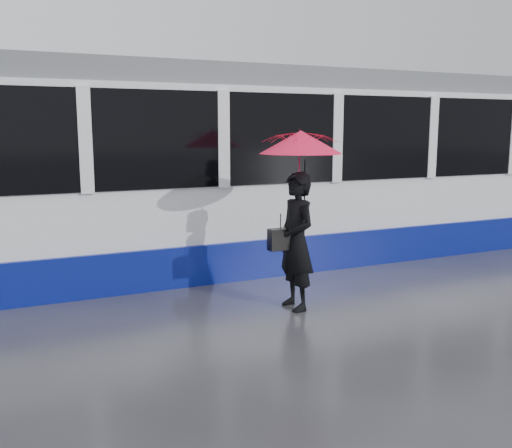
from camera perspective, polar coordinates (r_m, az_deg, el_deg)
name	(u,v)px	position (r m, az deg, el deg)	size (l,w,h in m)	color
ground	(179,316)	(7.41, -7.72, -9.14)	(90.00, 90.00, 0.00)	#2D2D32
rails	(134,271)	(9.73, -12.08, -4.66)	(34.00, 1.51, 0.02)	#3F3D38
tram	(323,167)	(10.84, 6.75, 5.65)	(26.00, 2.56, 3.35)	white
woman	(296,241)	(7.46, 4.04, -1.75)	(0.66, 0.43, 1.81)	black
umbrella	(301,158)	(7.35, 4.48, 6.56)	(1.09, 1.09, 1.22)	#FF1592
handbag	(280,239)	(7.36, 2.46, -1.53)	(0.33, 0.15, 0.46)	black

